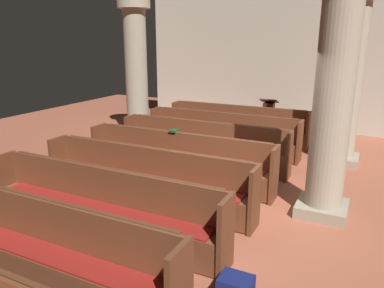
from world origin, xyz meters
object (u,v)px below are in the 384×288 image
object	(u,v)px
pew_row_2	(203,144)
pew_row_3	(178,158)
pew_row_0	(237,123)
pillar_aisle_rear	(334,91)
hymn_book	(174,131)
pew_row_4	(145,177)
pew_row_1	(222,132)
pillar_aisle_side	(349,75)
pew_row_6	(33,242)
pew_row_5	(100,203)
pillar_far_side	(136,68)
lectern	(268,120)

from	to	relation	value
pew_row_2	pew_row_3	world-z (taller)	same
pew_row_0	pillar_aisle_rear	xyz separation A→B (m)	(2.67, -3.54, 1.45)
hymn_book	pew_row_4	bearing A→B (deg)	-82.40
pew_row_1	pillar_aisle_side	distance (m)	3.07
pew_row_2	pew_row_6	xyz separation A→B (m)	(0.00, -4.51, 0.00)
pew_row_1	pillar_aisle_rear	bearing A→B (deg)	-42.02
pew_row_3	pew_row_4	distance (m)	1.13
pew_row_5	pew_row_6	xyz separation A→B (m)	(0.00, -1.13, 0.00)
pillar_far_side	lectern	bearing A→B (deg)	29.56
pew_row_5	pillar_aisle_rear	xyz separation A→B (m)	(2.67, 2.10, 1.45)
pew_row_0	hymn_book	bearing A→B (deg)	-93.13
pew_row_0	pillar_aisle_side	world-z (taller)	pillar_aisle_side
pillar_aisle_side	pew_row_2	bearing A→B (deg)	-149.92
pew_row_0	pew_row_2	size ratio (longest dim) A/B	1.00
pew_row_2	pew_row_5	bearing A→B (deg)	-90.00
pew_row_0	pillar_aisle_side	size ratio (longest dim) A/B	1.01
pew_row_0	pew_row_5	distance (m)	5.63
pew_row_5	pillar_far_side	world-z (taller)	pillar_far_side
pew_row_0	pew_row_1	world-z (taller)	same
pew_row_1	pew_row_4	size ratio (longest dim) A/B	1.00
pew_row_3	pew_row_4	xyz separation A→B (m)	(0.00, -1.13, 0.00)
pew_row_1	hymn_book	bearing A→B (deg)	-94.82
pew_row_2	pillar_far_side	world-z (taller)	pillar_far_side
pew_row_6	pew_row_4	bearing A→B (deg)	90.00
pew_row_2	pillar_aisle_side	size ratio (longest dim) A/B	1.01
pew_row_3	pew_row_6	size ratio (longest dim) A/B	1.00
pew_row_5	pillar_far_side	bearing A→B (deg)	118.82
pew_row_0	pillar_far_side	xyz separation A→B (m)	(-2.62, -0.86, 1.45)
pillar_aisle_side	pew_row_5	bearing A→B (deg)	-118.49
lectern	pillar_aisle_side	bearing A→B (deg)	-38.50
pew_row_0	pillar_far_side	bearing A→B (deg)	-161.83
pew_row_4	pew_row_5	bearing A→B (deg)	-90.00
pew_row_3	pew_row_4	size ratio (longest dim) A/B	1.00
pew_row_0	lectern	world-z (taller)	lectern
pew_row_3	pillar_aisle_side	world-z (taller)	pillar_aisle_side
pew_row_0	pew_row_6	xyz separation A→B (m)	(0.00, -6.76, 0.00)
pew_row_5	pillar_aisle_rear	distance (m)	3.69
pew_row_4	pillar_aisle_rear	bearing A→B (deg)	19.93
pew_row_0	pew_row_3	xyz separation A→B (m)	(0.00, -3.38, 0.00)
pillar_far_side	pew_row_3	bearing A→B (deg)	-43.81
pew_row_0	pew_row_6	distance (m)	6.76
pew_row_0	lectern	xyz separation A→B (m)	(0.58, 0.96, -0.05)
lectern	hymn_book	distance (m)	4.26
pew_row_4	pillar_aisle_side	xyz separation A→B (m)	(2.67, 3.80, 1.45)
pew_row_1	pillar_aisle_side	world-z (taller)	pillar_aisle_side
pew_row_2	lectern	distance (m)	3.26
pew_row_0	pew_row_5	world-z (taller)	same
pillar_aisle_side	hymn_book	xyz separation A→B (m)	(-2.85, -2.49, -0.97)
pew_row_0	pew_row_4	bearing A→B (deg)	-90.00
pillar_aisle_rear	hymn_book	world-z (taller)	pillar_aisle_rear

